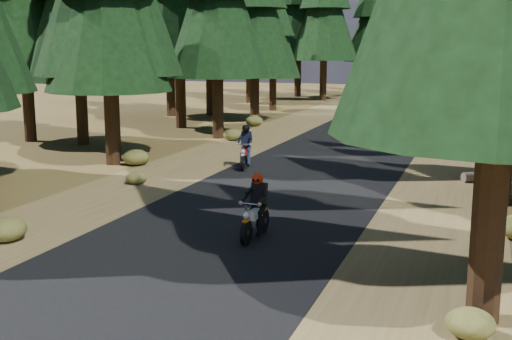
{
  "coord_description": "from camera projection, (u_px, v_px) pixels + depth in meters",
  "views": [
    {
      "loc": [
        5.51,
        -13.84,
        4.23
      ],
      "look_at": [
        0.0,
        1.5,
        1.1
      ],
      "focal_mm": 45.0,
      "sensor_mm": 36.0,
      "label": 1
    }
  ],
  "objects": [
    {
      "name": "ground",
      "position": [
        235.0,
        226.0,
        15.42
      ],
      "size": [
        120.0,
        120.0,
        0.0
      ],
      "primitive_type": "plane",
      "color": "#423317",
      "rests_on": "ground"
    },
    {
      "name": "road",
      "position": [
        294.0,
        184.0,
        20.04
      ],
      "size": [
        6.0,
        100.0,
        0.01
      ],
      "primitive_type": "cube",
      "color": "black",
      "rests_on": "ground"
    },
    {
      "name": "shoulder_l",
      "position": [
        163.0,
        175.0,
        21.57
      ],
      "size": [
        3.2,
        100.0,
        0.01
      ],
      "primitive_type": "cube",
      "color": "brown",
      "rests_on": "ground"
    },
    {
      "name": "shoulder_r",
      "position": [
        447.0,
        196.0,
        18.52
      ],
      "size": [
        3.2,
        100.0,
        0.01
      ],
      "primitive_type": "cube",
      "color": "brown",
      "rests_on": "ground"
    },
    {
      "name": "understory_shrubs",
      "position": [
        342.0,
        163.0,
        22.21
      ],
      "size": [
        14.24,
        29.79,
        0.59
      ],
      "color": "#474C1E",
      "rests_on": "ground"
    },
    {
      "name": "rider_lead",
      "position": [
        255.0,
        217.0,
        14.29
      ],
      "size": [
        0.53,
        1.67,
        1.48
      ],
      "rotation": [
        0.0,
        0.0,
        3.12
      ],
      "color": "silver",
      "rests_on": "road"
    },
    {
      "name": "rider_follow",
      "position": [
        245.0,
        154.0,
        22.65
      ],
      "size": [
        0.87,
        1.78,
        1.53
      ],
      "rotation": [
        0.0,
        0.0,
        3.36
      ],
      "color": "#930C09",
      "rests_on": "road"
    }
  ]
}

